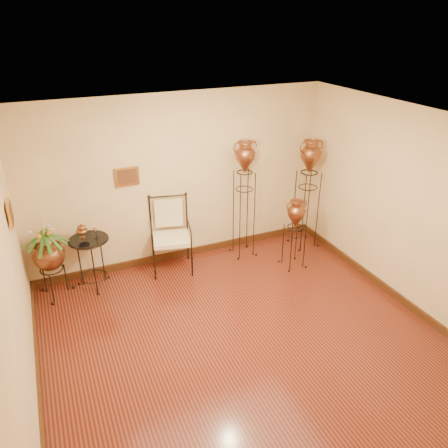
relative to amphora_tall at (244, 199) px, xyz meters
name	(u,v)px	position (x,y,z in m)	size (l,w,h in m)	color
ground	(247,345)	(-0.99, -2.15, -1.04)	(5.00, 5.00, 0.00)	maroon
room_shell	(249,224)	(-0.99, -2.14, 0.69)	(5.02, 5.02, 2.81)	beige
amphora_tall	(244,199)	(0.00, 0.00, 0.00)	(0.49, 0.49, 2.04)	black
amphora_mid	(307,194)	(1.16, -0.13, -0.05)	(0.53, 0.53, 1.97)	black
amphora_short	(295,233)	(0.59, -0.70, -0.44)	(0.40, 0.40, 1.20)	black
planter_urn	(48,253)	(-3.14, 0.00, -0.31)	(0.92, 0.92, 1.31)	black
armchair	(171,236)	(-1.30, 0.00, -0.43)	(0.80, 0.77, 1.22)	black
side_table	(92,262)	(-2.56, 0.00, -0.61)	(0.60, 0.60, 1.05)	black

